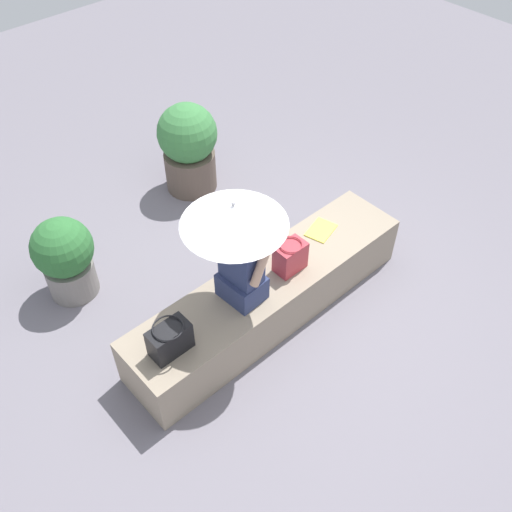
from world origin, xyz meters
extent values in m
plane|color=slate|center=(0.00, 0.00, 0.00)|extent=(14.00, 14.00, 0.00)
cube|color=gray|center=(0.00, 0.00, 0.24)|extent=(2.71, 0.61, 0.48)
cube|color=navy|center=(-0.30, 0.00, 0.59)|extent=(0.30, 0.36, 0.22)
cube|color=navy|center=(-0.30, 0.00, 0.94)|extent=(0.22, 0.33, 0.48)
sphere|color=tan|center=(-0.30, 0.00, 1.28)|extent=(0.20, 0.20, 0.20)
cylinder|color=tan|center=(-0.29, -0.20, 0.97)|extent=(0.20, 0.08, 0.32)
cylinder|color=tan|center=(-0.31, 0.20, 0.97)|extent=(0.20, 0.08, 0.32)
cylinder|color=#B7B7BC|center=(-0.36, 0.00, 0.98)|extent=(0.02, 0.02, 0.98)
cone|color=silver|center=(-0.36, 0.00, 1.38)|extent=(0.78, 0.78, 0.18)
sphere|color=#B7B7BC|center=(-0.36, 0.00, 1.48)|extent=(0.03, 0.03, 0.03)
cube|color=#B2333D|center=(0.19, -0.04, 0.62)|extent=(0.26, 0.17, 0.26)
torus|color=#B2333D|center=(0.19, -0.04, 0.76)|extent=(0.20, 0.20, 0.01)
cube|color=black|center=(-1.04, -0.05, 0.61)|extent=(0.31, 0.17, 0.25)
torus|color=black|center=(-1.04, -0.05, 0.75)|extent=(0.23, 0.23, 0.01)
cube|color=#EAE04C|center=(0.73, 0.10, 0.49)|extent=(0.32, 0.27, 0.01)
cylinder|color=brown|center=(0.62, 1.90, 0.22)|extent=(0.55, 0.55, 0.43)
sphere|color=#3D7F42|center=(0.62, 1.90, 0.68)|extent=(0.63, 0.63, 0.63)
cylinder|color=gray|center=(-1.13, 1.40, 0.17)|extent=(0.44, 0.44, 0.33)
sphere|color=#2D6B33|center=(-1.13, 1.40, 0.55)|extent=(0.54, 0.54, 0.54)
camera|label=1|loc=(-2.26, -2.33, 4.03)|focal=40.56mm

